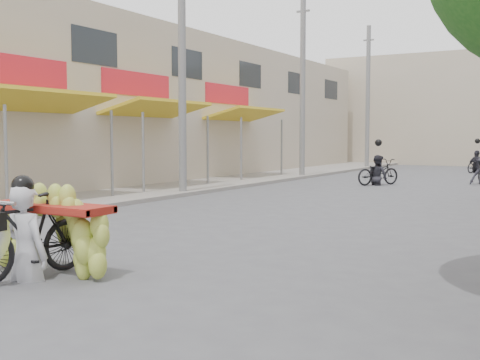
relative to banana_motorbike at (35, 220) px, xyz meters
name	(u,v)px	position (x,y,z in m)	size (l,w,h in m)	color
sidewalk_left	(195,184)	(-6.27, 12.84, -0.68)	(4.00, 60.00, 0.12)	gray
shophouse_row_left	(74,106)	(-11.25, 11.82, 2.26)	(9.77, 40.00, 6.00)	#B8A991
utility_pole_mid	(182,64)	(-4.67, 9.84, 3.29)	(0.60, 0.24, 8.00)	slate
utility_pole_far	(303,85)	(-4.67, 18.84, 3.29)	(0.60, 0.24, 8.00)	slate
utility_pole_back	(368,97)	(-4.67, 27.84, 3.29)	(0.60, 0.24, 8.00)	slate
banana_motorbike	(35,220)	(0.00, 0.00, 0.00)	(2.20, 1.93, 2.26)	black
bg_motorbike_a	(378,166)	(-0.56, 16.54, -0.01)	(1.48, 1.81, 1.95)	black
bg_motorbike_c	(477,156)	(1.45, 26.29, 0.11)	(1.11, 1.49, 1.95)	black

